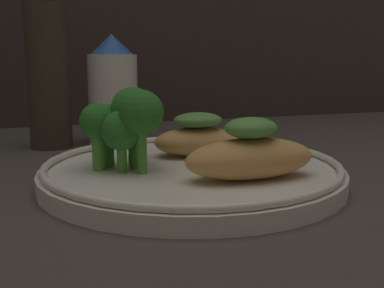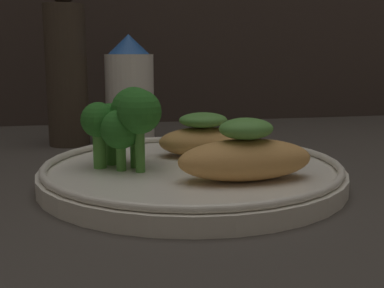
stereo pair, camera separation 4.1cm
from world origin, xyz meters
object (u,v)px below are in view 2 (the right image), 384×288
at_px(plate, 192,172).
at_px(broccoli_bunch, 126,117).
at_px(sauce_bottle, 130,92).
at_px(pepper_grinder, 66,70).

relative_size(plate, broccoli_bunch, 3.61).
relative_size(broccoli_bunch, sauce_bottle, 0.54).
xyz_separation_m(sauce_bottle, pepper_grinder, (-0.07, -0.00, 0.03)).
bearing_deg(broccoli_bunch, plate, -10.13).
relative_size(broccoli_bunch, pepper_grinder, 0.36).
bearing_deg(sauce_bottle, broccoli_bunch, -95.47).
xyz_separation_m(plate, pepper_grinder, (-0.11, 0.20, 0.08)).
height_order(broccoli_bunch, pepper_grinder, pepper_grinder).
distance_m(plate, sauce_bottle, 0.21).
distance_m(broccoli_bunch, pepper_grinder, 0.20).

